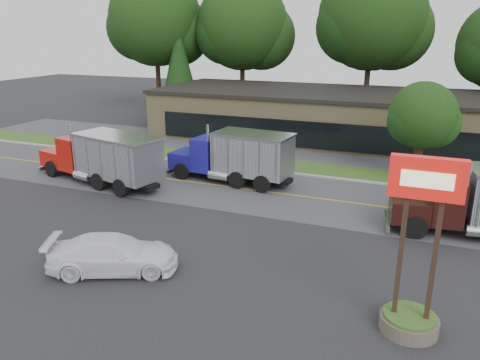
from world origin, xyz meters
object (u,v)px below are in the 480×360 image
at_px(bilo_sign, 415,276).
at_px(dump_truck_red, 104,157).
at_px(dump_truck_blue, 237,156).
at_px(rally_car, 113,254).

xyz_separation_m(bilo_sign, dump_truck_red, (-19.16, 9.16, -0.21)).
height_order(dump_truck_red, dump_truck_blue, same).
bearing_deg(bilo_sign, dump_truck_red, 154.45).
relative_size(dump_truck_red, rally_car, 1.91).
bearing_deg(dump_truck_blue, rally_car, 94.64).
xyz_separation_m(dump_truck_red, dump_truck_blue, (7.77, 3.48, -0.01)).
bearing_deg(bilo_sign, dump_truck_blue, 132.01).
height_order(bilo_sign, dump_truck_blue, bilo_sign).
bearing_deg(dump_truck_red, bilo_sign, 167.70).
bearing_deg(rally_car, dump_truck_blue, -25.50).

